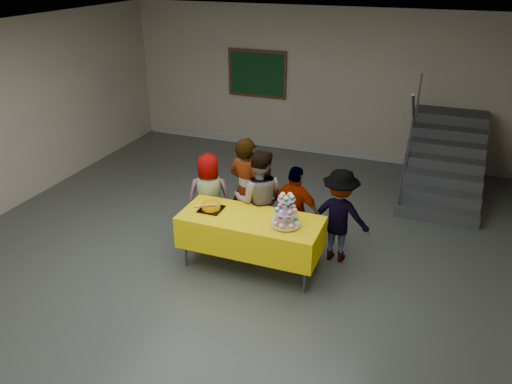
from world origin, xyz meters
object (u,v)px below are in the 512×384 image
schoolchild_b (246,190)px  schoolchild_a (209,197)px  bake_table (251,232)px  bear_cake (211,206)px  noticeboard (257,74)px  cupcake_stand (286,213)px  schoolchild_d (295,211)px  schoolchild_e (339,216)px  staircase (443,161)px  schoolchild_c (259,200)px

schoolchild_b → schoolchild_a: bearing=32.1°
bake_table → bear_cake: bear_cake is taller
bear_cake → noticeboard: (-1.07, 4.54, 0.77)m
cupcake_stand → schoolchild_d: 0.69m
cupcake_stand → bear_cake: size_ratio=1.24×
noticeboard → schoolchild_e: bearing=-55.6°
cupcake_stand → noticeboard: 5.12m
schoolchild_e → staircase: (1.26, 3.08, -0.18)m
schoolchild_c → staircase: (2.38, 3.17, -0.26)m
schoolchild_a → schoolchild_e: (1.91, 0.09, 0.01)m
cupcake_stand → staircase: 4.20m
cupcake_stand → schoolchild_a: (-1.37, 0.60, -0.29)m
schoolchild_c → schoolchild_e: schoolchild_c is taller
schoolchild_d → noticeboard: 4.59m
bake_table → cupcake_stand: 0.64m
schoolchild_a → schoolchild_c: (0.78, 0.00, 0.08)m
schoolchild_c → staircase: 3.97m
bake_table → schoolchild_b: bearing=115.9°
cupcake_stand → schoolchild_d: bearing=95.3°
noticeboard → schoolchild_b: bearing=-71.3°
cupcake_stand → schoolchild_a: schoolchild_a is taller
bear_cake → schoolchild_e: bearing=21.3°
bake_table → schoolchild_a: schoolchild_a is taller
bake_table → cupcake_stand: cupcake_stand is taller
cupcake_stand → bear_cake: 1.08m
schoolchild_e → noticeboard: noticeboard is taller
staircase → schoolchild_c: bearing=-127.0°
schoolchild_b → schoolchild_d: schoolchild_b is taller
schoolchild_d → staircase: size_ratio=0.55×
schoolchild_a → schoolchild_b: size_ratio=0.83×
schoolchild_b → schoolchild_d: (0.78, -0.13, -0.14)m
schoolchild_e → staircase: 3.33m
bear_cake → schoolchild_e: schoolchild_e is taller
bear_cake → schoolchild_b: (0.24, 0.69, -0.03)m
bake_table → schoolchild_b: 0.82m
bake_table → schoolchild_a: size_ratio=1.41×
schoolchild_c → schoolchild_e: 1.13m
schoolchild_e → bake_table: bearing=32.3°
schoolchild_e → schoolchild_c: bearing=4.9°
cupcake_stand → schoolchild_d: size_ratio=0.34×
bake_table → schoolchild_e: schoolchild_e is taller
bake_table → schoolchild_e: size_ratio=1.40×
schoolchild_d → staircase: (1.86, 3.15, -0.17)m
schoolchild_d → schoolchild_a: bearing=12.8°
cupcake_stand → schoolchild_b: 1.13m
bake_table → schoolchild_a: (-0.87, 0.55, 0.11)m
bear_cake → staircase: bearing=52.2°
schoolchild_c → schoolchild_d: (0.53, 0.02, -0.09)m
bake_table → staircase: size_ratio=0.78×
cupcake_stand → schoolchild_c: size_ratio=0.30×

